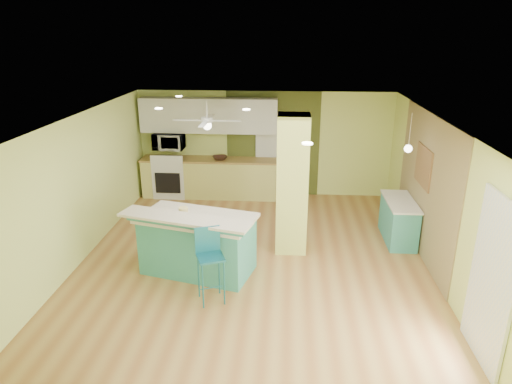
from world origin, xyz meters
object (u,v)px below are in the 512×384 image
bar_stool (209,253)px  canister (183,212)px  peninsula (197,243)px  side_counter (399,220)px  fruit_bowl (220,158)px

bar_stool → canister: (-0.54, 0.80, 0.30)m
peninsula → side_counter: 3.89m
canister → bar_stool: bearing=-55.6°
canister → side_counter: bearing=21.3°
fruit_bowl → peninsula: bearing=-87.8°
side_counter → fruit_bowl: 4.33m
peninsula → canister: canister is taller
fruit_bowl → canister: 3.59m
bar_stool → canister: 1.01m
peninsula → bar_stool: bar_stool is taller
peninsula → fruit_bowl: peninsula is taller
peninsula → bar_stool: size_ratio=1.94×
side_counter → fruit_bowl: size_ratio=3.60×
side_counter → bar_stool: bearing=-145.0°
bar_stool → fruit_bowl: size_ratio=3.28×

